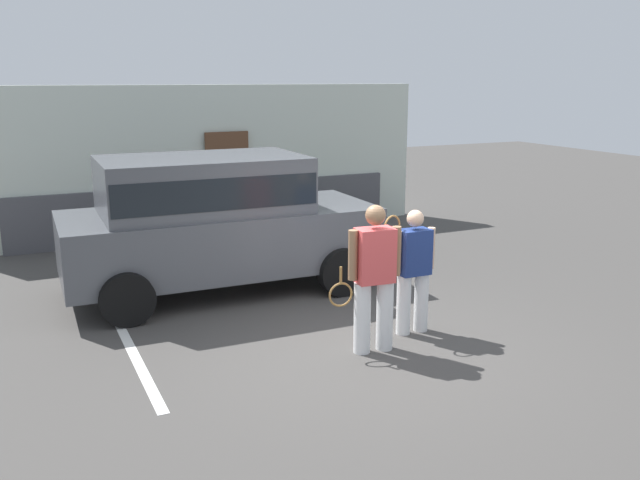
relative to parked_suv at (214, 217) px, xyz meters
The scene contains 7 objects.
ground_plane 3.21m from the parked_suv, 70.30° to the right, with size 40.00×40.00×0.00m, color #423F3D.
parking_stripe_0 2.36m from the parked_suv, 140.04° to the right, with size 0.12×4.40×0.01m, color silver.
house_frontage 3.95m from the parked_suv, 75.08° to the left, with size 9.37×0.40×3.02m.
parked_suv is the anchor object (origin of this frame).
tennis_player_man 3.19m from the parked_suv, 71.41° to the right, with size 0.90×0.31×1.76m.
tennis_player_woman 3.24m from the parked_suv, 57.00° to the right, with size 0.73×0.25×1.59m.
potted_plant_by_porch 4.21m from the parked_suv, 39.52° to the left, with size 0.65×0.65×0.86m.
Camera 1 is at (-3.73, -6.66, 3.16)m, focal length 37.62 mm.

